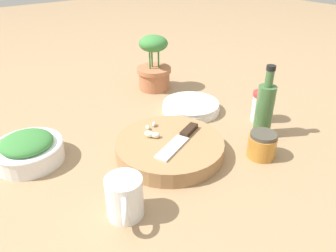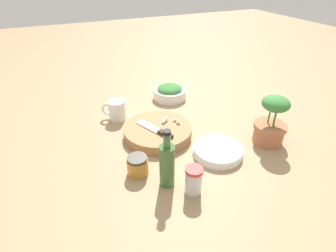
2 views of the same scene
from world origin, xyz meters
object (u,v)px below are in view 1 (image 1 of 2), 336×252
(herb_bowl, at_px, (28,149))
(potted_herb, at_px, (154,66))
(cutting_board, at_px, (169,148))
(coffee_mug, at_px, (125,198))
(honey_jar, at_px, (262,145))
(chef_knife, at_px, (181,139))
(oil_bottle, at_px, (265,109))
(spice_jar, at_px, (260,106))
(plate_stack, at_px, (191,107))
(garlic_cloves, at_px, (152,132))

(herb_bowl, bearing_deg, potted_herb, 20.78)
(cutting_board, distance_m, herb_bowl, 0.35)
(coffee_mug, bearing_deg, honey_jar, -4.03)
(chef_knife, height_order, coffee_mug, coffee_mug)
(oil_bottle, xyz_separation_m, potted_herb, (-0.05, 0.46, 0.00))
(chef_knife, distance_m, coffee_mug, 0.25)
(cutting_board, relative_size, spice_jar, 2.97)
(herb_bowl, distance_m, oil_bottle, 0.63)
(plate_stack, relative_size, oil_bottle, 0.90)
(cutting_board, distance_m, potted_herb, 0.44)
(cutting_board, height_order, herb_bowl, herb_bowl)
(garlic_cloves, distance_m, plate_stack, 0.25)
(herb_bowl, xyz_separation_m, potted_herb, (0.51, 0.19, 0.05))
(plate_stack, bearing_deg, chef_knife, -136.48)
(plate_stack, distance_m, potted_herb, 0.24)
(garlic_cloves, bearing_deg, spice_jar, -10.99)
(chef_knife, distance_m, garlic_cloves, 0.08)
(garlic_cloves, bearing_deg, chef_knife, -56.10)
(spice_jar, distance_m, coffee_mug, 0.54)
(herb_bowl, distance_m, spice_jar, 0.66)
(cutting_board, distance_m, chef_knife, 0.04)
(coffee_mug, height_order, plate_stack, coffee_mug)
(herb_bowl, xyz_separation_m, oil_bottle, (0.57, -0.26, 0.05))
(cutting_board, distance_m, oil_bottle, 0.29)
(cutting_board, height_order, spice_jar, spice_jar)
(herb_bowl, xyz_separation_m, honey_jar, (0.48, -0.33, -0.00))
(plate_stack, height_order, honey_jar, honey_jar)
(chef_knife, relative_size, herb_bowl, 1.03)
(garlic_cloves, bearing_deg, plate_stack, 25.05)
(herb_bowl, height_order, honey_jar, herb_bowl)
(chef_knife, xyz_separation_m, plate_stack, (0.18, 0.17, -0.03))
(garlic_cloves, distance_m, coffee_mug, 0.25)
(potted_herb, bearing_deg, honey_jar, -93.62)
(chef_knife, xyz_separation_m, honey_jar, (0.16, -0.13, -0.01))
(cutting_board, height_order, oil_bottle, oil_bottle)
(cutting_board, relative_size, honey_jar, 3.87)
(cutting_board, bearing_deg, garlic_cloves, 108.16)
(spice_jar, height_order, honey_jar, spice_jar)
(honey_jar, height_order, potted_herb, potted_herb)
(cutting_board, height_order, honey_jar, honey_jar)
(cutting_board, xyz_separation_m, chef_knife, (0.03, -0.01, 0.02))
(oil_bottle, height_order, potted_herb, oil_bottle)
(coffee_mug, height_order, honey_jar, coffee_mug)
(coffee_mug, distance_m, potted_herb, 0.65)
(honey_jar, relative_size, potted_herb, 0.36)
(honey_jar, bearing_deg, cutting_board, 141.64)
(cutting_board, xyz_separation_m, oil_bottle, (0.27, -0.08, 0.06))
(plate_stack, bearing_deg, honey_jar, -94.14)
(potted_herb, bearing_deg, chef_knife, -115.78)
(potted_herb, bearing_deg, herb_bowl, -159.22)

